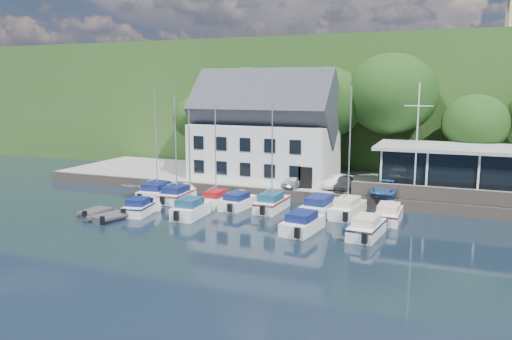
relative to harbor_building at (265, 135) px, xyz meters
The scene contains 33 objects.
ground 18.70m from the harbor_building, 67.01° to the right, with size 180.00×180.00×0.00m, color black.
quay 8.57m from the harbor_building, ahead, with size 60.00×13.00×1.00m, color gray.
quay_face 10.14m from the harbor_building, 38.16° to the right, with size 60.00×0.30×1.00m, color #6E6558.
hillside 46.11m from the harbor_building, 81.25° to the left, with size 160.00×75.00×16.00m, color #2F541F.
field_patch 56.60m from the harbor_building, 74.34° to the left, with size 50.00×30.00×0.30m, color #5D6E37.
harbor_building is the anchor object (origin of this frame).
club_pavilion 18.15m from the harbor_building, ahead, with size 13.20×7.20×4.10m, color black, non-canonical shape.
seawall 20.03m from the harbor_building, 15.03° to the right, with size 18.00×0.50×1.20m, color #6E6558.
gangway 13.23m from the harbor_building, 141.71° to the right, with size 1.20×6.00×1.40m, color silver, non-canonical shape.
car_silver 7.00m from the harbor_building, 41.31° to the right, with size 1.29×3.22×1.10m, color silver.
car_white 9.19m from the harbor_building, 18.29° to the right, with size 1.33×3.81×1.26m, color silver.
car_dgrey 10.25m from the harbor_building, 19.95° to the right, with size 1.65×4.07×1.18m, color #2E2F33.
car_blue 13.92m from the harbor_building, 17.67° to the right, with size 1.58×4.01×1.37m, color #2D538A.
flagpole 15.61m from the harbor_building, 14.82° to the right, with size 2.31×0.20×9.61m, color white, non-canonical shape.
tree_0 12.02m from the harbor_building, 152.35° to the left, with size 6.01×6.01×8.22m, color black, non-canonical shape.
tree_1 7.70m from the harbor_building, 126.68° to the left, with size 8.40×8.40×11.48m, color black, non-canonical shape.
tree_2 7.11m from the harbor_building, 42.94° to the left, with size 8.31×8.31×11.36m, color black, non-canonical shape.
tree_3 13.12m from the harbor_building, 25.31° to the left, with size 9.27×9.27×12.67m, color black, non-canonical shape.
tree_4 20.36m from the harbor_building, 13.56° to the left, with size 6.28×6.28×8.58m, color black, non-canonical shape.
boat_r1_0 11.46m from the harbor_building, 129.56° to the right, with size 2.24×6.70×9.27m, color white, non-canonical shape.
boat_r1_1 10.48m from the harbor_building, 118.89° to the right, with size 2.15×5.96×8.77m, color white, non-canonical shape.
boat_r1_2 9.44m from the harbor_building, 96.15° to the right, with size 1.69×5.38×8.32m, color white, non-canonical shape.
boat_r1_3 10.57m from the harbor_building, 83.21° to the right, with size 1.96×5.60×1.36m, color white, non-canonical shape.
boat_r1_4 10.06m from the harbor_building, 65.83° to the right, with size 1.95×6.17×9.40m, color white, non-canonical shape.
boat_r1_5 12.89m from the harbor_building, 47.27° to the right, with size 2.14×7.09×1.56m, color white, non-canonical shape.
boat_r1_6 13.44m from the harbor_building, 39.40° to the right, with size 1.86×6.80×9.30m, color white, non-canonical shape.
boat_r1_7 17.01m from the harbor_building, 33.46° to the right, with size 1.95×5.87×1.40m, color white, non-canonical shape.
boat_r2_0 16.06m from the harbor_building, 110.64° to the right, with size 1.87×4.62×1.36m, color white, non-canonical shape.
boat_r2_1 13.63m from the harbor_building, 94.86° to the right, with size 2.02×5.45×9.54m, color white, non-canonical shape.
boat_r2_3 17.07m from the harbor_building, 59.72° to the right, with size 2.09×5.90×1.50m, color white, non-canonical shape.
boat_r2_4 19.24m from the harbor_building, 47.00° to the right, with size 1.95×5.95×1.50m, color white, non-canonical shape.
dinghy_0 18.85m from the harbor_building, 118.69° to the right, with size 1.63×2.72×0.63m, color #37363C, non-canonical shape.
dinghy_1 18.74m from the harbor_building, 111.17° to the right, with size 1.80×3.00×0.70m, color #37363C, non-canonical shape.
Camera 1 is at (11.02, -30.95, 10.27)m, focal length 35.00 mm.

